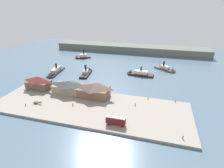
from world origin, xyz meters
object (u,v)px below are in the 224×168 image
at_px(mooring_post_east, 148,98).
at_px(pedestrian_walking_east, 135,104).
at_px(ferry_mid_harbor, 87,72).
at_px(pedestrian_at_waters_edge, 183,137).
at_px(mooring_post_west, 175,101).
at_px(ferry_outer_harbor, 138,74).
at_px(pedestrian_near_west_shed, 26,104).
at_px(street_tram, 116,120).
at_px(ferry_approaching_east, 55,72).
at_px(ferry_shed_east_terminal, 94,90).
at_px(ferry_shed_west_terminal, 38,82).
at_px(ferry_shed_customs_shed, 70,87).
at_px(ferry_moored_east, 82,57).
at_px(ferry_departing_north, 167,69).
at_px(horse_cart, 38,102).
at_px(pedestrian_walking_west, 73,104).

bearing_deg(mooring_post_east, pedestrian_walking_east, -124.05).
bearing_deg(ferry_mid_harbor, pedestrian_at_waters_edge, -41.89).
bearing_deg(mooring_post_west, mooring_post_east, -177.89).
xyz_separation_m(mooring_post_east, ferry_outer_harbor, (-11.72, 40.19, -0.27)).
bearing_deg(pedestrian_walking_east, pedestrian_near_west_shed, -164.62).
bearing_deg(ferry_outer_harbor, street_tram, -90.86).
bearing_deg(ferry_approaching_east, pedestrian_walking_east, -25.06).
bearing_deg(ferry_approaching_east, mooring_post_west, -14.16).
bearing_deg(ferry_approaching_east, ferry_outer_harbor, 13.37).
height_order(ferry_shed_east_terminal, ferry_outer_harbor, ferry_shed_east_terminal).
bearing_deg(ferry_shed_west_terminal, street_tram, -22.37).
relative_size(ferry_shed_customs_shed, pedestrian_near_west_shed, 12.33).
bearing_deg(ferry_moored_east, ferry_mid_harbor, -60.65).
relative_size(pedestrian_at_waters_edge, ferry_moored_east, 0.10).
height_order(ferry_shed_east_terminal, ferry_departing_north, ferry_shed_east_terminal).
height_order(ferry_shed_west_terminal, ferry_shed_customs_shed, ferry_shed_west_terminal).
bearing_deg(horse_cart, pedestrian_near_west_shed, -144.60).
bearing_deg(pedestrian_near_west_shed, horse_cart, 35.40).
bearing_deg(ferry_outer_harbor, pedestrian_walking_west, -115.70).
bearing_deg(pedestrian_walking_west, pedestrian_near_west_shed, -164.67).
bearing_deg(street_tram, ferry_approaching_east, 140.99).
bearing_deg(street_tram, ferry_mid_harbor, 123.41).
relative_size(horse_cart, pedestrian_near_west_shed, 3.13).
xyz_separation_m(ferry_shed_customs_shed, ferry_departing_north, (60.71, 62.51, -4.12)).
bearing_deg(pedestrian_at_waters_edge, ferry_approaching_east, 150.06).
height_order(horse_cart, mooring_post_west, horse_cart).
bearing_deg(horse_cart, ferry_shed_east_terminal, 31.09).
xyz_separation_m(ferry_shed_west_terminal, pedestrian_near_west_shed, (6.34, -21.14, -3.64)).
bearing_deg(pedestrian_near_west_shed, pedestrian_walking_east, 15.38).
distance_m(horse_cart, mooring_post_west, 79.27).
xyz_separation_m(pedestrian_near_west_shed, pedestrian_walking_west, (25.57, 7.01, 0.01)).
distance_m(mooring_post_west, ferry_outer_harbor, 48.09).
bearing_deg(ferry_shed_west_terminal, mooring_post_west, 3.38).
height_order(ferry_shed_west_terminal, ferry_mid_harbor, ferry_shed_west_terminal).
bearing_deg(pedestrian_walking_east, horse_cart, -166.88).
relative_size(horse_cart, pedestrian_walking_west, 3.10).
bearing_deg(pedestrian_walking_west, ferry_shed_customs_shed, 122.79).
relative_size(pedestrian_walking_east, ferry_outer_harbor, 0.07).
height_order(pedestrian_near_west_shed, ferry_approaching_east, ferry_approaching_east).
xyz_separation_m(pedestrian_walking_east, ferry_moored_east, (-70.09, 83.17, -0.38)).
bearing_deg(mooring_post_west, pedestrian_walking_west, -160.86).
distance_m(ferry_shed_customs_shed, ferry_mid_harbor, 37.59).
relative_size(ferry_shed_customs_shed, ferry_shed_east_terminal, 1.17).
distance_m(ferry_departing_north, ferry_approaching_east, 96.23).
bearing_deg(ferry_moored_east, ferry_shed_west_terminal, -86.73).
relative_size(pedestrian_at_waters_edge, ferry_departing_north, 0.09).
bearing_deg(ferry_shed_customs_shed, ferry_shed_west_terminal, 178.93).
distance_m(ferry_shed_west_terminal, street_tram, 64.08).
distance_m(mooring_post_east, ferry_departing_north, 58.68).
xyz_separation_m(mooring_post_west, ferry_approaching_east, (-94.08, 23.74, -0.22)).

